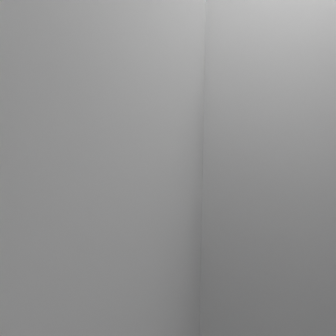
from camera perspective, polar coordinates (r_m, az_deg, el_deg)
The scene contains 2 objects.
sidewalk at distance 4.24m, azimuth 1.88°, elevation -13.43°, with size 24.00×2.80×0.14m.
parking_meter at distance 3.01m, azimuth -0.00°, elevation -2.25°, with size 0.23×0.14×1.54m.
Camera 1 is at (0.37, -1.52, 2.06)m, focal length 50.00 mm.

